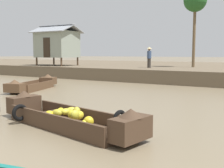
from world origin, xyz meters
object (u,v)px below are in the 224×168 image
(cargo_boat_upstream, at_px, (33,85))
(stilt_house_left, at_px, (57,44))
(vendor_person, at_px, (149,56))
(palm_tree_near, at_px, (195,2))
(banana_boat, at_px, (67,117))

(cargo_boat_upstream, height_order, stilt_house_left, stilt_house_left)
(stilt_house_left, xyz_separation_m, vendor_person, (9.31, 0.44, -1.14))
(vendor_person, bearing_deg, palm_tree_near, 46.77)
(banana_boat, height_order, stilt_house_left, stilt_house_left)
(palm_tree_near, xyz_separation_m, vendor_person, (-2.75, -2.93, -4.44))
(banana_boat, relative_size, vendor_person, 3.22)
(palm_tree_near, relative_size, vendor_person, 3.87)
(cargo_boat_upstream, bearing_deg, stilt_house_left, 124.10)
(banana_boat, height_order, palm_tree_near, palm_tree_near)
(cargo_boat_upstream, height_order, vendor_person, vendor_person)
(banana_boat, relative_size, palm_tree_near, 0.83)
(banana_boat, distance_m, vendor_person, 15.45)
(stilt_house_left, bearing_deg, cargo_boat_upstream, -55.90)
(stilt_house_left, distance_m, vendor_person, 9.39)
(vendor_person, bearing_deg, stilt_house_left, -177.30)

